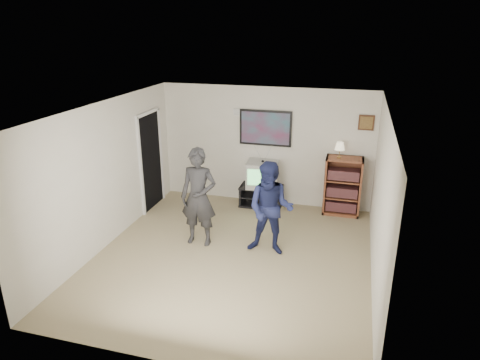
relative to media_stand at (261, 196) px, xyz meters
The scene contains 13 objects.
room_shell 2.15m from the media_stand, 89.63° to the right, with size 4.51×5.00×2.51m.
media_stand is the anchor object (origin of this frame).
crt_television 0.49m from the media_stand, ahead, with size 0.65×0.55×0.55m, color #A5A6A0, non-canonical shape.
bookshelf 1.72m from the media_stand, ahead, with size 0.73×0.42×1.20m, color brown, non-canonical shape.
table_lamp 1.93m from the media_stand, ahead, with size 0.20×0.20×0.31m, color beige, non-canonical shape.
person_tall 2.12m from the media_stand, 109.89° to the right, with size 0.64×0.42×1.75m, color #252527.
person_short 2.08m from the media_stand, 73.08° to the right, with size 0.78×0.61×1.61m, color #1B204A.
controller_left 2.07m from the media_stand, 111.56° to the right, with size 0.03×0.11×0.03m, color white.
controller_right 1.99m from the media_stand, 69.52° to the right, with size 0.04×0.13×0.04m, color white.
poster 1.45m from the media_stand, 87.17° to the left, with size 1.10×0.03×0.75m, color black.
air_vent 1.83m from the media_stand, 155.07° to the left, with size 0.28×0.02×0.14m, color white.
small_picture 2.62m from the media_stand, ahead, with size 0.30×0.03×0.30m, color #3C2413.
doorway 2.44m from the media_stand, 164.18° to the right, with size 0.03×0.85×2.00m, color black.
Camera 1 is at (1.80, -6.05, 3.70)m, focal length 32.00 mm.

